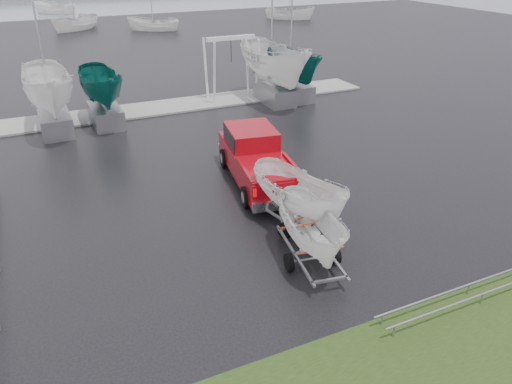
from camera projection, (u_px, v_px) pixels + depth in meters
name	position (u px, v px, depth m)	size (l,w,h in m)	color
ground_plane	(228.00, 194.00, 20.96)	(120.00, 120.00, 0.00)	black
grass_verge	(400.00, 379.00, 12.06)	(40.00, 40.00, 0.00)	black
dock	(150.00, 109.00, 31.46)	(30.00, 3.00, 0.12)	gray
pickup_truck	(256.00, 156.00, 21.76)	(3.25, 6.73, 2.15)	maroon
trailer_hitched	(314.00, 195.00, 15.31)	(1.87, 3.75, 4.63)	gray
trailer_parked	(301.00, 159.00, 17.16)	(2.05, 3.76, 5.13)	gray
boat_hoist	(231.00, 59.00, 32.42)	(3.30, 2.18, 4.12)	silver
keelboat_0	(44.00, 59.00, 25.88)	(2.55, 3.20, 10.72)	gray
keelboat_1	(99.00, 66.00, 27.38)	(2.15, 3.20, 6.82)	gray
keelboat_2	(275.00, 32.00, 30.79)	(2.85, 3.20, 11.03)	gray
keelboat_3	(295.00, 47.00, 32.12)	(2.19, 3.20, 10.35)	gray
mast_rack_2	(476.00, 289.00, 14.63)	(7.00, 0.56, 0.06)	gray
moored_boat_1	(77.00, 30.00, 60.22)	(3.91, 3.90, 11.65)	white
moored_boat_2	(154.00, 30.00, 59.87)	(3.37, 3.35, 11.21)	white
moored_boat_3	(289.00, 19.00, 68.72)	(3.71, 3.70, 11.45)	white
moored_boat_5	(55.00, 14.00, 73.79)	(4.04, 4.04, 11.75)	white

